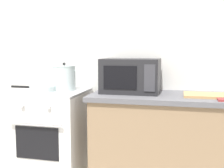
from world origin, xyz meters
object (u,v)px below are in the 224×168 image
(stove, at_px, (53,139))
(stock_pot, at_px, (64,78))
(microwave, at_px, (131,76))
(frying_pan, at_px, (42,89))
(cutting_board, at_px, (207,95))

(stove, distance_m, stock_pot, 0.59)
(microwave, bearing_deg, stock_pot, -179.75)
(stove, height_order, microwave, microwave)
(stove, xyz_separation_m, frying_pan, (-0.08, -0.04, 0.48))
(stock_pot, height_order, cutting_board, stock_pot)
(frying_pan, distance_m, cutting_board, 1.44)
(frying_pan, height_order, cutting_board, frying_pan)
(stock_pot, bearing_deg, stove, -141.80)
(stock_pot, height_order, microwave, microwave)
(stock_pot, relative_size, cutting_board, 0.83)
(stove, relative_size, frying_pan, 2.14)
(microwave, bearing_deg, cutting_board, -6.99)
(frying_pan, bearing_deg, microwave, 8.63)
(stove, distance_m, cutting_board, 1.44)
(stove, bearing_deg, stock_pot, 38.20)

